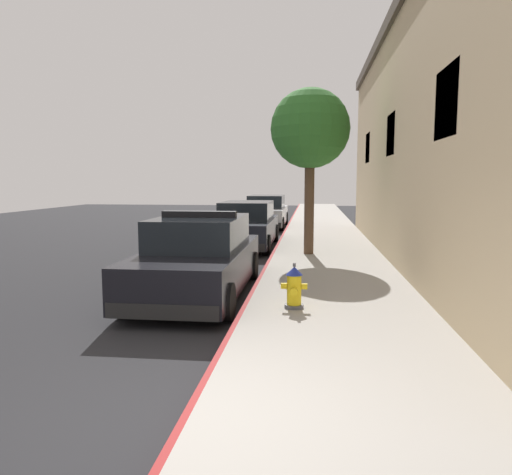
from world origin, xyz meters
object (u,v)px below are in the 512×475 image
(police_cruiser, at_px, (199,258))
(parked_car_dark_far, at_px, (266,212))
(fire_hydrant, at_px, (294,287))
(street_tree, at_px, (310,130))
(parked_car_silver_ahead, at_px, (247,226))

(police_cruiser, bearing_deg, parked_car_dark_far, 89.97)
(police_cruiser, bearing_deg, fire_hydrant, -35.44)
(parked_car_dark_far, relative_size, street_tree, 1.03)
(parked_car_silver_ahead, bearing_deg, street_tree, -47.54)
(police_cruiser, xyz_separation_m, parked_car_dark_far, (0.01, 14.11, -0.00))
(parked_car_silver_ahead, xyz_separation_m, parked_car_dark_far, (0.01, 7.09, 0.00))
(parked_car_dark_far, distance_m, street_tree, 10.12)
(parked_car_silver_ahead, xyz_separation_m, street_tree, (2.14, -2.34, 2.97))
(parked_car_silver_ahead, relative_size, street_tree, 1.03)
(police_cruiser, bearing_deg, parked_car_silver_ahead, 90.03)
(police_cruiser, relative_size, parked_car_dark_far, 1.00)
(fire_hydrant, distance_m, street_tree, 6.85)
(parked_car_dark_far, bearing_deg, fire_hydrant, -82.88)
(fire_hydrant, bearing_deg, parked_car_dark_far, 97.12)
(street_tree, bearing_deg, fire_hydrant, -91.87)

